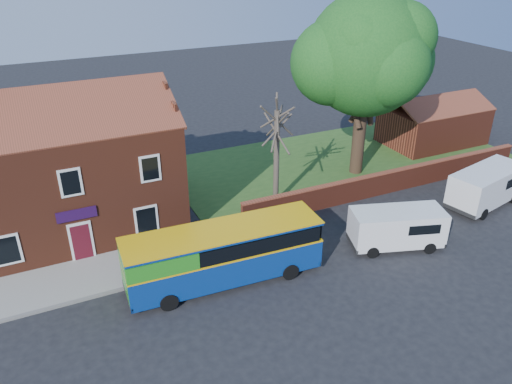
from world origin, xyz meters
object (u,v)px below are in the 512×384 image
bus (218,253)px  van_near (397,227)px  van_far (487,185)px  large_tree (366,58)px

bus → van_near: bearing=-3.6°
van_near → van_far: (8.33, 1.49, 0.13)m
bus → van_far: (18.44, 0.35, -0.31)m
bus → large_tree: 17.57m
van_near → large_tree: (3.93, 9.39, 7.02)m
van_near → van_far: 8.46m
van_far → van_near: bearing=177.7°
large_tree → bus: bearing=-149.5°
van_far → bus: bearing=168.7°
van_near → large_tree: size_ratio=0.43×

